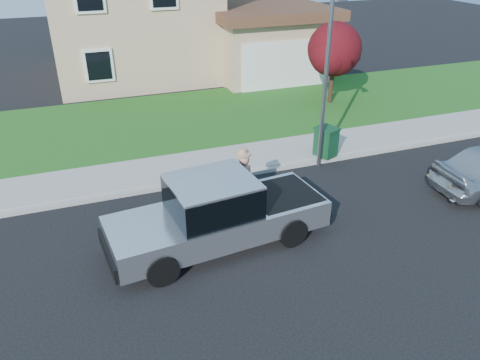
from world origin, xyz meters
The scene contains 10 objects.
ground centered at (0.00, 0.00, 0.00)m, with size 80.00×80.00×0.00m, color black.
curb centered at (1.00, 2.90, 0.06)m, with size 40.00×0.20×0.12m, color gray.
sidewalk centered at (1.00, 4.00, 0.07)m, with size 40.00×2.00×0.15m, color gray.
lawn centered at (1.00, 8.50, 0.05)m, with size 40.00×7.00×0.10m, color #1A4A15.
house centered at (1.31, 16.38, 3.17)m, with size 14.00×11.30×6.85m.
pickup_truck centered at (-0.67, -0.35, 0.84)m, with size 5.67×2.41×1.81m.
woman centered at (0.45, 0.89, 0.91)m, with size 0.67×0.47×1.93m.
ornamental_tree centered at (7.47, 8.23, 2.36)m, with size 2.58×2.33×3.54m.
trash_bin centered at (4.30, 3.10, 0.66)m, with size 0.84×0.89×1.01m.
street_lamp centered at (3.87, 2.69, 3.13)m, with size 0.28×0.71×5.48m.
Camera 1 is at (-3.49, -9.61, 6.90)m, focal length 35.00 mm.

